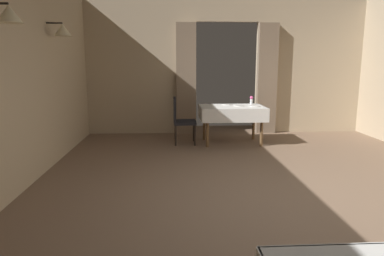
{
  "coord_description": "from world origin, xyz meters",
  "views": [
    {
      "loc": [
        -1.25,
        -3.83,
        1.61
      ],
      "look_at": [
        -1.02,
        0.16,
        0.86
      ],
      "focal_mm": 32.75,
      "sensor_mm": 36.0,
      "label": 1
    }
  ],
  "objects": [
    {
      "name": "plate_mid_d",
      "position": [
        0.41,
        3.0,
        0.76
      ],
      "size": [
        0.2,
        0.2,
        0.01
      ],
      "primitive_type": "cylinder",
      "color": "white",
      "rests_on": "dining_table_mid"
    },
    {
      "name": "dining_table_mid",
      "position": [
        -0.04,
        3.06,
        0.65
      ],
      "size": [
        1.29,
        0.9,
        0.75
      ],
      "color": "brown",
      "rests_on": "ground"
    },
    {
      "name": "plate_mid_b",
      "position": [
        -0.09,
        3.32,
        0.76
      ],
      "size": [
        0.2,
        0.2,
        0.01
      ],
      "primitive_type": "cylinder",
      "color": "white",
      "rests_on": "dining_table_mid"
    },
    {
      "name": "flower_vase_mid",
      "position": [
        0.41,
        3.36,
        0.84
      ],
      "size": [
        0.07,
        0.07,
        0.18
      ],
      "color": "silver",
      "rests_on": "dining_table_mid"
    },
    {
      "name": "plate_mid_c",
      "position": [
        0.11,
        3.12,
        0.76
      ],
      "size": [
        0.21,
        0.21,
        0.01
      ],
      "primitive_type": "cylinder",
      "color": "white",
      "rests_on": "dining_table_mid"
    },
    {
      "name": "wall_back",
      "position": [
        0.0,
        4.18,
        1.51
      ],
      "size": [
        6.4,
        0.27,
        3.0
      ],
      "color": "tan",
      "rests_on": "ground"
    },
    {
      "name": "ground",
      "position": [
        0.0,
        0.0,
        0.0
      ],
      "size": [
        10.08,
        10.08,
        0.0
      ],
      "primitive_type": "plane",
      "color": "#7A604C"
    },
    {
      "name": "chair_mid_left",
      "position": [
        -1.07,
        3.06,
        0.52
      ],
      "size": [
        0.44,
        0.44,
        0.93
      ],
      "color": "black",
      "rests_on": "ground"
    }
  ]
}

